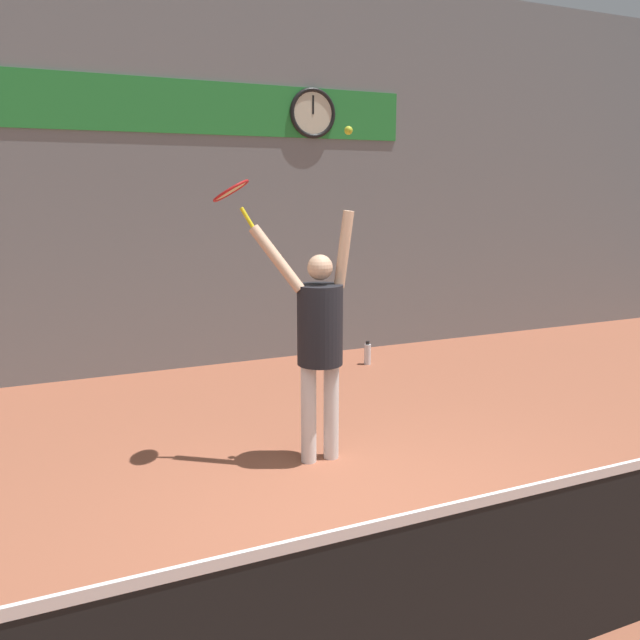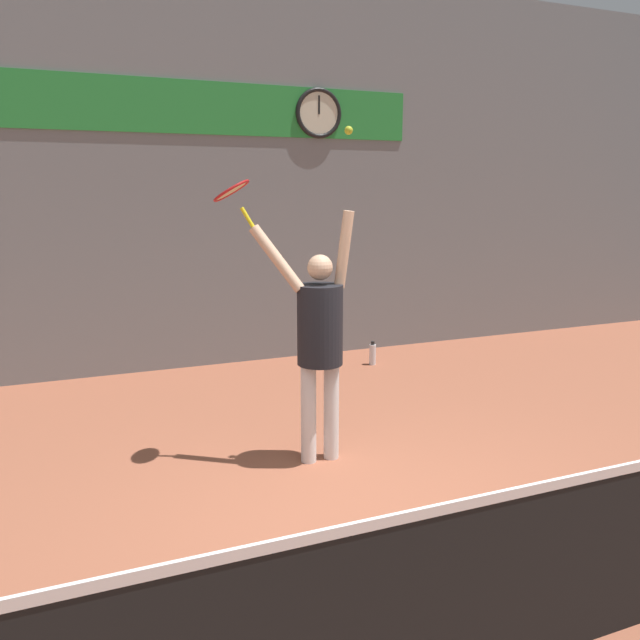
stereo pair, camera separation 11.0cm
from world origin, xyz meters
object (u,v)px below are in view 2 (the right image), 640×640
tennis_player (319,334)px  water_bottle (373,354)px  tennis_racket (232,193)px  tennis_ball (349,130)px  scoreboard_clock (319,113)px

tennis_player → water_bottle: (1.77, 2.51, -0.96)m
tennis_racket → tennis_ball: (0.85, -0.37, 0.48)m
water_bottle → tennis_player: bearing=-125.3°
tennis_ball → scoreboard_clock: bearing=71.9°
tennis_ball → water_bottle: bearing=58.8°
scoreboard_clock → tennis_player: 4.13m
tennis_racket → water_bottle: (2.39, 2.19, -2.11)m
tennis_racket → tennis_ball: bearing=-23.6°
scoreboard_clock → tennis_racket: bearing=-123.2°
tennis_racket → water_bottle: tennis_racket is taller
tennis_ball → tennis_player: bearing=167.5°
tennis_ball → water_bottle: 3.95m
water_bottle → tennis_racket: bearing=-137.6°
scoreboard_clock → water_bottle: size_ratio=2.03×
tennis_ball → water_bottle: size_ratio=0.21×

